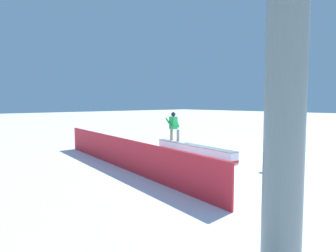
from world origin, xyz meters
TOP-DOWN VIEW (x-y plane):
  - ground_plane at (0.00, 0.00)m, footprint 120.00×120.00m
  - grind_box at (0.00, 0.00)m, footprint 5.13×1.19m
  - snowboarder at (1.53, -0.21)m, footprint 1.62×0.50m
  - safety_fence at (0.00, 3.84)m, footprint 10.99×1.60m
  - trail_marker at (-3.92, -0.52)m, footprint 0.40×0.10m

SIDE VIEW (x-z plane):
  - ground_plane at x=0.00m, z-range 0.00..0.00m
  - grind_box at x=0.00m, z-range -0.02..0.49m
  - safety_fence at x=0.00m, z-range 0.00..1.12m
  - trail_marker at x=-3.92m, z-range 0.07..1.81m
  - snowboarder at x=1.53m, z-range 0.57..2.00m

